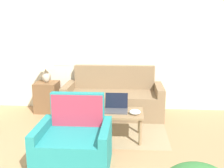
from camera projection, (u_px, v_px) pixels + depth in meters
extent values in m
cube|color=silver|center=(95.00, 46.00, 5.32)|extent=(6.20, 0.05, 2.60)
cube|color=white|center=(59.00, 34.00, 5.28)|extent=(1.10, 0.01, 1.30)
cube|color=white|center=(123.00, 34.00, 5.19)|extent=(1.10, 0.01, 1.30)
cube|color=#9E8966|center=(113.00, 125.00, 4.61)|extent=(1.80, 1.77, 0.01)
cube|color=#846B4C|center=(113.00, 104.00, 5.06)|extent=(1.60, 0.81, 0.46)
cube|color=#846B4C|center=(114.00, 88.00, 5.34)|extent=(1.60, 0.12, 0.93)
cube|color=#846B4C|center=(69.00, 99.00, 5.10)|extent=(0.14, 0.81, 0.61)
cube|color=#846B4C|center=(159.00, 101.00, 4.98)|extent=(0.14, 0.81, 0.61)
cube|color=teal|center=(74.00, 151.00, 3.24)|extent=(0.70, 0.74, 0.43)
cube|color=teal|center=(78.00, 124.00, 3.49)|extent=(0.70, 0.10, 0.88)
cube|color=teal|center=(42.00, 145.00, 3.25)|extent=(0.10, 0.74, 0.55)
cube|color=teal|center=(106.00, 148.00, 3.19)|extent=(0.10, 0.74, 0.55)
cube|color=#B23347|center=(77.00, 118.00, 3.42)|extent=(0.67, 0.01, 0.63)
cube|color=brown|center=(47.00, 97.00, 5.29)|extent=(0.44, 0.44, 0.60)
ellipsoid|color=beige|center=(46.00, 76.00, 5.20)|extent=(0.15, 0.15, 0.24)
cylinder|color=tan|center=(46.00, 69.00, 5.16)|extent=(0.02, 0.02, 0.06)
cone|color=white|center=(45.00, 62.00, 5.13)|extent=(0.34, 0.34, 0.23)
cube|color=#8E704C|center=(110.00, 113.00, 4.01)|extent=(1.00, 0.53, 0.03)
cylinder|color=#8E704C|center=(79.00, 131.00, 3.88)|extent=(0.04, 0.04, 0.40)
cylinder|color=#8E704C|center=(140.00, 132.00, 3.82)|extent=(0.04, 0.04, 0.40)
cylinder|color=#8E704C|center=(84.00, 120.00, 4.30)|extent=(0.04, 0.04, 0.40)
cylinder|color=#8E704C|center=(139.00, 122.00, 4.24)|extent=(0.04, 0.04, 0.40)
cube|color=#47474C|center=(116.00, 111.00, 4.01)|extent=(0.35, 0.24, 0.02)
cube|color=black|center=(117.00, 100.00, 4.13)|extent=(0.35, 0.07, 0.23)
cylinder|color=#191E4C|center=(89.00, 108.00, 4.04)|extent=(0.08, 0.08, 0.09)
cylinder|color=teal|center=(84.00, 111.00, 3.90)|extent=(0.08, 0.08, 0.10)
ellipsoid|color=white|center=(135.00, 112.00, 3.89)|extent=(0.17, 0.17, 0.07)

